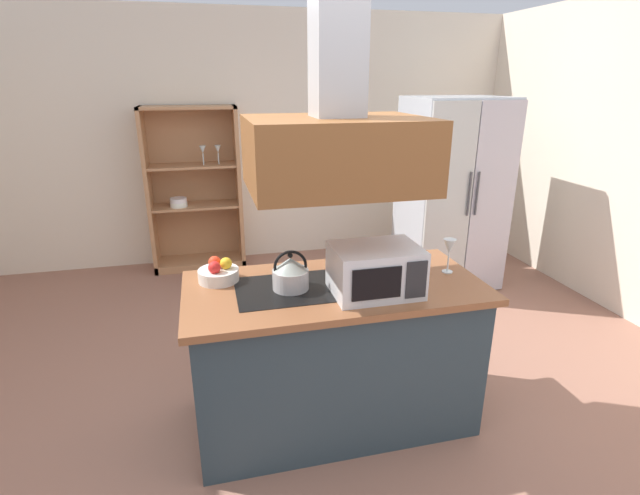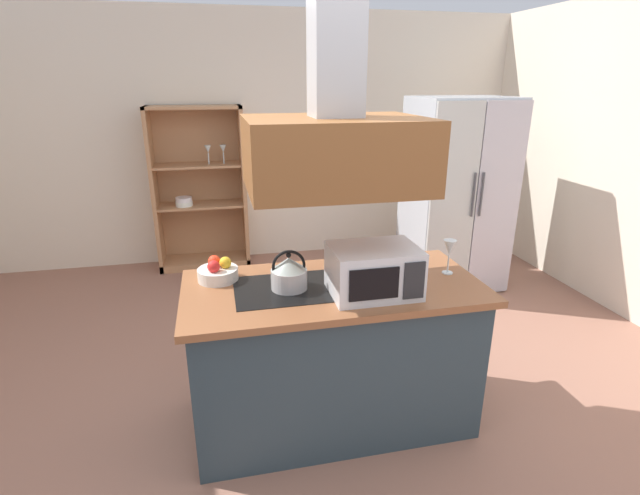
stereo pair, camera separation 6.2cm
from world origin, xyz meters
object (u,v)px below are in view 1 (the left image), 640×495
object	(u,v)px
cutting_board	(376,266)
wine_glass_on_counter	(449,248)
refrigerator	(451,194)
fruit_bowl	(219,273)
microwave	(375,270)
kettle	(291,273)
dish_cabinet	(195,198)

from	to	relation	value
cutting_board	wine_glass_on_counter	xyz separation A→B (m)	(0.39, -0.17, 0.14)
refrigerator	wine_glass_on_counter	xyz separation A→B (m)	(-0.98, -1.77, 0.13)
cutting_board	fruit_bowl	size ratio (longest dim) A/B	1.48
cutting_board	wine_glass_on_counter	distance (m)	0.45
microwave	cutting_board	bearing A→B (deg)	69.06
microwave	kettle	bearing A→B (deg)	160.61
dish_cabinet	fruit_bowl	bearing A→B (deg)	-86.75
refrigerator	cutting_board	size ratio (longest dim) A/B	5.41
refrigerator	dish_cabinet	distance (m)	2.70
cutting_board	microwave	xyz separation A→B (m)	(-0.13, -0.34, 0.12)
kettle	fruit_bowl	size ratio (longest dim) A/B	0.96
refrigerator	cutting_board	distance (m)	2.11
kettle	microwave	world-z (taller)	microwave
fruit_bowl	cutting_board	bearing A→B (deg)	-1.45
dish_cabinet	microwave	xyz separation A→B (m)	(0.96, -3.03, 0.26)
refrigerator	wine_glass_on_counter	distance (m)	2.03
dish_cabinet	kettle	xyz separation A→B (m)	(0.53, -2.88, 0.23)
kettle	cutting_board	distance (m)	0.60
wine_glass_on_counter	fruit_bowl	bearing A→B (deg)	171.80
dish_cabinet	fruit_bowl	xyz separation A→B (m)	(0.15, -2.67, 0.18)
cutting_board	microwave	world-z (taller)	microwave
dish_cabinet	fruit_bowl	distance (m)	2.68
cutting_board	fruit_bowl	bearing A→B (deg)	178.55
refrigerator	microwave	size ratio (longest dim) A/B	4.00
wine_glass_on_counter	fruit_bowl	distance (m)	1.35
dish_cabinet	cutting_board	world-z (taller)	dish_cabinet
kettle	refrigerator	bearing A→B (deg)	42.77
refrigerator	fruit_bowl	xyz separation A→B (m)	(-2.31, -1.58, 0.03)
dish_cabinet	kettle	bearing A→B (deg)	-79.57
wine_glass_on_counter	cutting_board	bearing A→B (deg)	156.78
kettle	wine_glass_on_counter	world-z (taller)	kettle
refrigerator	kettle	distance (m)	2.63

